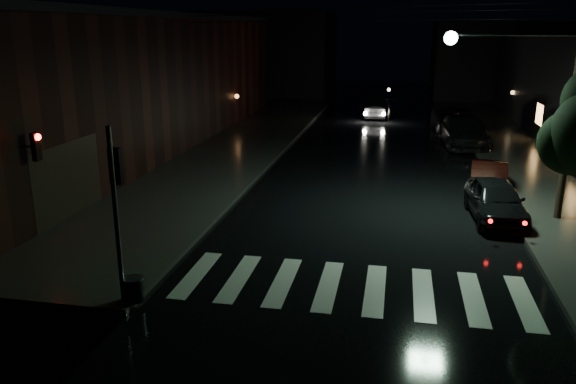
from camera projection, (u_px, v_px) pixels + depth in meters
The scene contains 15 objects.
ground at pixel (234, 286), 14.50m from camera, with size 120.00×120.00×0.00m, color black.
sidewalk_left at pixel (217, 157), 28.59m from camera, with size 6.00×44.00×0.15m, color #282826.
sidewalk_right at pixel (529, 171), 25.81m from camera, with size 4.00×44.00×0.15m, color #282826.
building_left at pixel (104, 83), 30.80m from camera, with size 10.00×36.00×7.00m, color black.
building_far_left at pixel (263, 53), 57.61m from camera, with size 14.00×10.00×8.00m, color black.
building_far_right at pixel (509, 60), 53.31m from camera, with size 14.00×10.00×7.00m, color black.
crosswalk at pixel (351, 287), 14.41m from camera, with size 9.00×3.00×0.01m, color beige.
signal_pole_corner at pixel (126, 245), 13.09m from camera, with size 0.68×0.61×4.20m.
signal_red_facade at pixel (36, 145), 16.75m from camera, with size 0.54×0.28×0.85m.
utility_pole at pixel (553, 86), 18.17m from camera, with size 4.92×0.44×8.00m.
parked_car_a at pixel (496, 200), 19.38m from camera, with size 1.67×4.14×1.41m, color black.
parked_car_b at pixel (488, 179), 22.26m from camera, with size 1.37×3.92×1.29m, color black.
parked_car_c at pixel (463, 131), 31.67m from camera, with size 2.28×5.60×1.63m, color black.
parked_car_d at pixel (457, 121), 35.32m from camera, with size 2.71×5.88×1.63m, color black.
oncoming_car at pixel (377, 108), 41.59m from camera, with size 1.47×4.23×1.39m, color black.
Camera 1 is at (3.93, -12.71, 6.41)m, focal length 35.00 mm.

